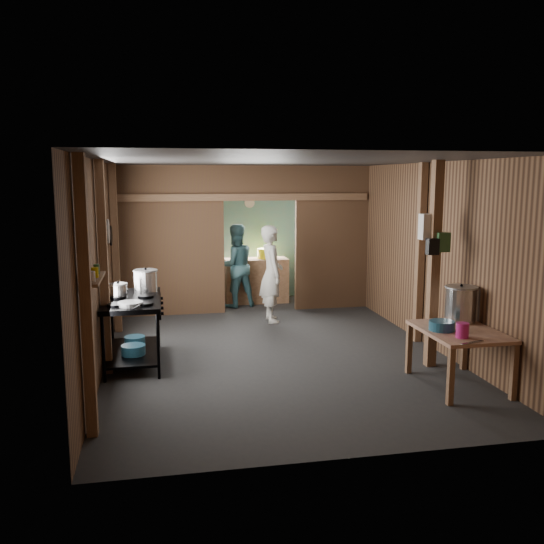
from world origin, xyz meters
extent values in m
cube|color=#262626|center=(0.00, 0.00, 0.00)|extent=(4.50, 7.00, 0.00)
cube|color=black|center=(0.00, 0.00, 2.60)|extent=(4.50, 7.00, 0.00)
cube|color=brown|center=(0.00, 3.50, 1.30)|extent=(4.50, 0.00, 2.60)
cube|color=brown|center=(0.00, -3.50, 1.30)|extent=(4.50, 0.00, 2.60)
cube|color=brown|center=(-2.25, 0.00, 1.30)|extent=(0.00, 7.00, 2.60)
cube|color=brown|center=(2.25, 0.00, 1.30)|extent=(0.00, 7.00, 2.60)
cube|color=#4E361B|center=(-1.32, 2.20, 1.30)|extent=(1.85, 0.10, 2.60)
cube|color=#4E361B|center=(1.57, 2.20, 1.30)|extent=(1.35, 0.10, 2.60)
cube|color=#4E361B|center=(0.25, 2.20, 2.30)|extent=(1.30, 0.10, 0.60)
cube|color=#729B93|center=(0.00, 3.44, 1.25)|extent=(4.40, 0.06, 2.50)
cube|color=#916749|center=(0.30, 2.95, 0.42)|extent=(1.20, 0.50, 0.85)
cylinder|color=silver|center=(0.25, 3.40, 1.90)|extent=(0.20, 0.03, 0.20)
cube|color=#916749|center=(-2.18, -2.60, 1.30)|extent=(0.10, 0.12, 2.60)
cube|color=#916749|center=(-2.18, -0.80, 1.30)|extent=(0.10, 0.12, 2.60)
cube|color=#916749|center=(-2.18, 1.20, 1.30)|extent=(0.10, 0.12, 2.60)
cube|color=#916749|center=(2.18, -0.20, 1.30)|extent=(0.10, 0.12, 2.60)
cube|color=#916749|center=(1.85, -1.30, 1.30)|extent=(0.12, 0.12, 2.60)
cube|color=#916749|center=(0.00, 2.15, 2.05)|extent=(4.40, 0.12, 0.12)
cylinder|color=gray|center=(-2.21, 0.40, 1.65)|extent=(0.03, 0.34, 0.34)
cylinder|color=black|center=(-2.21, 0.80, 1.55)|extent=(0.03, 0.30, 0.30)
cube|color=#916749|center=(-2.15, -2.10, 1.40)|extent=(0.14, 0.80, 0.03)
cylinder|color=silver|center=(-2.15, -2.35, 1.47)|extent=(0.07, 0.07, 0.10)
cylinder|color=#CAB208|center=(-2.15, -2.10, 1.47)|extent=(0.08, 0.08, 0.10)
cylinder|color=#2D562D|center=(-2.15, -1.88, 1.47)|extent=(0.06, 0.06, 0.10)
cube|color=silver|center=(1.80, -1.22, 1.78)|extent=(0.22, 0.15, 0.32)
cube|color=#2D562D|center=(1.92, -1.36, 1.60)|extent=(0.16, 0.12, 0.24)
cube|color=black|center=(1.78, -1.38, 1.55)|extent=(0.14, 0.10, 0.20)
cylinder|color=#B8B8B8|center=(-2.05, -0.07, 0.91)|extent=(0.17, 0.17, 0.09)
cylinder|color=navy|center=(-1.88, -0.65, 0.23)|extent=(0.30, 0.30, 0.12)
cylinder|color=navy|center=(-1.88, -0.18, 0.22)|extent=(0.27, 0.27, 0.11)
cylinder|color=navy|center=(1.62, -2.02, 0.72)|extent=(0.38, 0.38, 0.11)
cylinder|color=#BE2174|center=(1.69, -2.35, 0.75)|extent=(0.16, 0.16, 0.17)
cube|color=#B8B8B8|center=(1.69, -2.56, 0.67)|extent=(0.30, 0.11, 0.01)
cylinder|color=#CAB208|center=(0.50, 2.95, 0.95)|extent=(0.34, 0.34, 0.19)
cylinder|color=#9A0C11|center=(0.08, 2.95, 0.92)|extent=(0.12, 0.12, 0.13)
imported|color=silver|center=(0.30, 1.41, 0.81)|extent=(0.40, 0.60, 1.61)
imported|color=#3A676D|center=(-0.14, 2.62, 0.77)|extent=(0.87, 0.75, 1.55)
camera|label=1|loc=(-1.51, -7.95, 2.38)|focal=38.34mm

